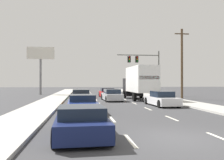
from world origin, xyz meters
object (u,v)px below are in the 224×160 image
at_px(utility_pole_mid, 182,63).
at_px(car_orange, 81,97).
at_px(car_red, 107,93).
at_px(traffic_signal_mast, 142,63).
at_px(car_blue, 82,104).
at_px(car_navy, 81,122).
at_px(car_green, 82,94).
at_px(car_silver, 112,95).
at_px(box_truck, 139,81).
at_px(car_white, 162,99).
at_px(roadside_billboard, 41,60).

bearing_deg(utility_pole_mid, car_orange, -157.20).
relative_size(car_red, traffic_signal_mast, 0.69).
xyz_separation_m(car_blue, car_navy, (-0.06, -7.29, -0.03)).
bearing_deg(car_green, car_silver, -53.32).
relative_size(car_blue, box_truck, 0.50).
height_order(car_red, traffic_signal_mast, traffic_signal_mast).
xyz_separation_m(car_red, car_white, (3.47, -12.64, 0.00)).
bearing_deg(car_navy, car_green, 89.91).
bearing_deg(utility_pole_mid, car_green, 167.12).
bearing_deg(car_navy, car_silver, 79.28).
height_order(car_orange, car_white, car_orange).
height_order(car_blue, roadside_billboard, roadside_billboard).
height_order(car_blue, utility_pole_mid, utility_pole_mid).
relative_size(box_truck, roadside_billboard, 1.05).
height_order(car_navy, car_red, car_red).
relative_size(car_green, roadside_billboard, 0.51).
height_order(car_green, utility_pole_mid, utility_pole_mid).
height_order(car_blue, car_red, car_red).
xyz_separation_m(car_navy, roadside_billboard, (-6.70, 32.20, 5.14)).
height_order(car_navy, box_truck, box_truck).
relative_size(car_silver, roadside_billboard, 0.59).
height_order(car_green, box_truck, box_truck).
relative_size(car_blue, car_silver, 0.90).
bearing_deg(box_truck, car_navy, -109.73).
xyz_separation_m(car_orange, traffic_signal_mast, (9.18, 12.94, 4.35)).
relative_size(utility_pole_mid, roadside_billboard, 1.09).
relative_size(car_green, box_truck, 0.49).
bearing_deg(car_white, car_orange, 158.27).
height_order(car_silver, box_truck, box_truck).
distance_m(car_green, box_truck, 7.65).
xyz_separation_m(box_truck, utility_pole_mid, (5.46, 0.60, 2.27)).
xyz_separation_m(car_orange, car_blue, (0.12, -6.90, -0.04)).
relative_size(car_orange, car_navy, 1.08).
bearing_deg(car_silver, car_orange, -134.41).
xyz_separation_m(car_white, traffic_signal_mast, (2.17, 15.74, 4.38)).
distance_m(car_green, car_red, 3.95).
bearing_deg(roadside_billboard, traffic_signal_mast, -17.78).
xyz_separation_m(box_truck, car_white, (0.24, -7.34, -1.57)).
bearing_deg(car_silver, traffic_signal_mast, 58.61).
bearing_deg(traffic_signal_mast, car_red, -151.20).
relative_size(box_truck, utility_pole_mid, 0.97).
height_order(car_silver, roadside_billboard, roadside_billboard).
bearing_deg(car_orange, traffic_signal_mast, 54.65).
relative_size(car_green, car_orange, 0.89).
xyz_separation_m(box_truck, roadside_billboard, (-13.42, 13.47, 3.54)).
bearing_deg(box_truck, utility_pole_mid, 6.23).
distance_m(car_orange, box_truck, 8.31).
bearing_deg(car_white, roadside_billboard, 123.27).
distance_m(car_navy, car_red, 24.28).
xyz_separation_m(car_blue, box_truck, (6.65, 11.44, 1.58)).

